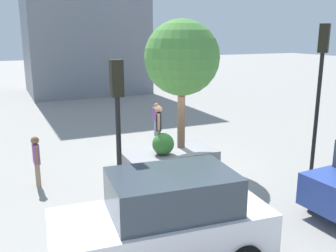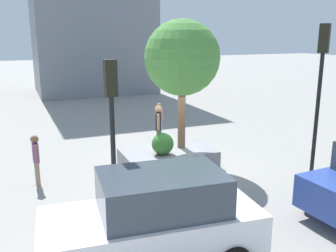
{
  "view_description": "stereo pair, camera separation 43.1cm",
  "coord_description": "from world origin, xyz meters",
  "px_view_note": "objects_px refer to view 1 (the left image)",
  "views": [
    {
      "loc": [
        5.54,
        11.71,
        4.73
      ],
      "look_at": [
        0.14,
        -0.19,
        1.49
      ],
      "focal_mm": 40.29,
      "sensor_mm": 36.0,
      "label": 1
    },
    {
      "loc": [
        5.14,
        11.88,
        4.73
      ],
      "look_at": [
        0.14,
        -0.19,
        1.49
      ],
      "focal_mm": 40.29,
      "sensor_mm": 36.0,
      "label": 2
    }
  ],
  "objects_px": {
    "skateboard": "(159,151)",
    "traffic_light_corner": "(118,115)",
    "police_car": "(165,221)",
    "skateboarder": "(159,125)",
    "pedestrian_crossing": "(157,117)",
    "traffic_light_median": "(320,78)",
    "bystander_watching": "(36,158)",
    "planter_ledge": "(168,158)",
    "plaza_tree": "(182,58)"
  },
  "relations": [
    {
      "from": "skateboard",
      "to": "traffic_light_corner",
      "type": "bearing_deg",
      "value": 53.83
    },
    {
      "from": "police_car",
      "to": "skateboard",
      "type": "bearing_deg",
      "value": -111.83
    },
    {
      "from": "skateboarder",
      "to": "pedestrian_crossing",
      "type": "xyz_separation_m",
      "value": [
        -1.61,
        -4.07,
        -0.69
      ]
    },
    {
      "from": "traffic_light_median",
      "to": "bystander_watching",
      "type": "bearing_deg",
      "value": -21.99
    },
    {
      "from": "skateboarder",
      "to": "police_car",
      "type": "relative_size",
      "value": 0.36
    },
    {
      "from": "traffic_light_corner",
      "to": "bystander_watching",
      "type": "height_order",
      "value": "traffic_light_corner"
    },
    {
      "from": "pedestrian_crossing",
      "to": "traffic_light_corner",
      "type": "bearing_deg",
      "value": 61.25
    },
    {
      "from": "skateboard",
      "to": "traffic_light_median",
      "type": "height_order",
      "value": "traffic_light_median"
    },
    {
      "from": "skateboarder",
      "to": "police_car",
      "type": "xyz_separation_m",
      "value": [
        2.19,
        5.45,
        -0.56
      ]
    },
    {
      "from": "planter_ledge",
      "to": "plaza_tree",
      "type": "xyz_separation_m",
      "value": [
        -0.59,
        -0.12,
        3.56
      ]
    },
    {
      "from": "skateboard",
      "to": "plaza_tree",
      "type": "bearing_deg",
      "value": -165.94
    },
    {
      "from": "planter_ledge",
      "to": "traffic_light_median",
      "type": "relative_size",
      "value": 0.67
    },
    {
      "from": "plaza_tree",
      "to": "skateboarder",
      "type": "relative_size",
      "value": 2.84
    },
    {
      "from": "planter_ledge",
      "to": "traffic_light_corner",
      "type": "xyz_separation_m",
      "value": [
        2.9,
        3.53,
        2.55
      ]
    },
    {
      "from": "pedestrian_crossing",
      "to": "bystander_watching",
      "type": "height_order",
      "value": "bystander_watching"
    },
    {
      "from": "plaza_tree",
      "to": "bystander_watching",
      "type": "height_order",
      "value": "plaza_tree"
    },
    {
      "from": "planter_ledge",
      "to": "skateboard",
      "type": "height_order",
      "value": "skateboard"
    },
    {
      "from": "planter_ledge",
      "to": "plaza_tree",
      "type": "bearing_deg",
      "value": -168.38
    },
    {
      "from": "bystander_watching",
      "to": "police_car",
      "type": "bearing_deg",
      "value": 109.28
    },
    {
      "from": "police_car",
      "to": "pedestrian_crossing",
      "type": "bearing_deg",
      "value": -111.74
    },
    {
      "from": "plaza_tree",
      "to": "traffic_light_median",
      "type": "height_order",
      "value": "plaza_tree"
    },
    {
      "from": "bystander_watching",
      "to": "plaza_tree",
      "type": "bearing_deg",
      "value": -177.95
    },
    {
      "from": "plaza_tree",
      "to": "skateboard",
      "type": "height_order",
      "value": "plaza_tree"
    },
    {
      "from": "traffic_light_corner",
      "to": "skateboarder",
      "type": "bearing_deg",
      "value": -126.17
    },
    {
      "from": "skateboard",
      "to": "traffic_light_corner",
      "type": "height_order",
      "value": "traffic_light_corner"
    },
    {
      "from": "skateboard",
      "to": "pedestrian_crossing",
      "type": "xyz_separation_m",
      "value": [
        -1.61,
        -4.07,
        0.26
      ]
    },
    {
      "from": "police_car",
      "to": "traffic_light_median",
      "type": "height_order",
      "value": "traffic_light_median"
    },
    {
      "from": "planter_ledge",
      "to": "traffic_light_corner",
      "type": "height_order",
      "value": "traffic_light_corner"
    },
    {
      "from": "police_car",
      "to": "pedestrian_crossing",
      "type": "relative_size",
      "value": 2.89
    },
    {
      "from": "traffic_light_corner",
      "to": "traffic_light_median",
      "type": "relative_size",
      "value": 0.83
    },
    {
      "from": "planter_ledge",
      "to": "skateboarder",
      "type": "distance_m",
      "value": 1.38
    },
    {
      "from": "plaza_tree",
      "to": "skateboard",
      "type": "relative_size",
      "value": 5.6
    },
    {
      "from": "plaza_tree",
      "to": "traffic_light_corner",
      "type": "bearing_deg",
      "value": 46.3
    },
    {
      "from": "planter_ledge",
      "to": "pedestrian_crossing",
      "type": "distance_m",
      "value": 4.16
    },
    {
      "from": "skateboard",
      "to": "pedestrian_crossing",
      "type": "bearing_deg",
      "value": -111.62
    },
    {
      "from": "skateboard",
      "to": "bystander_watching",
      "type": "xyz_separation_m",
      "value": [
        4.12,
        -0.07,
        0.3
      ]
    },
    {
      "from": "plaza_tree",
      "to": "planter_ledge",
      "type": "bearing_deg",
      "value": 11.62
    },
    {
      "from": "planter_ledge",
      "to": "skateboard",
      "type": "relative_size",
      "value": 4.02
    },
    {
      "from": "traffic_light_corner",
      "to": "traffic_light_median",
      "type": "height_order",
      "value": "traffic_light_median"
    },
    {
      "from": "pedestrian_crossing",
      "to": "skateboard",
      "type": "bearing_deg",
      "value": 68.38
    },
    {
      "from": "traffic_light_corner",
      "to": "planter_ledge",
      "type": "bearing_deg",
      "value": -129.42
    },
    {
      "from": "planter_ledge",
      "to": "traffic_light_median",
      "type": "height_order",
      "value": "traffic_light_median"
    },
    {
      "from": "pedestrian_crossing",
      "to": "bystander_watching",
      "type": "relative_size",
      "value": 0.96
    },
    {
      "from": "planter_ledge",
      "to": "pedestrian_crossing",
      "type": "height_order",
      "value": "pedestrian_crossing"
    },
    {
      "from": "police_car",
      "to": "traffic_light_corner",
      "type": "height_order",
      "value": "traffic_light_corner"
    },
    {
      "from": "police_car",
      "to": "planter_ledge",
      "type": "bearing_deg",
      "value": -114.98
    },
    {
      "from": "planter_ledge",
      "to": "bystander_watching",
      "type": "height_order",
      "value": "bystander_watching"
    },
    {
      "from": "traffic_light_corner",
      "to": "bystander_watching",
      "type": "xyz_separation_m",
      "value": [
        1.63,
        -3.47,
        -1.9
      ]
    },
    {
      "from": "skateboard",
      "to": "police_car",
      "type": "relative_size",
      "value": 0.18
    },
    {
      "from": "traffic_light_median",
      "to": "traffic_light_corner",
      "type": "bearing_deg",
      "value": 1.64
    }
  ]
}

